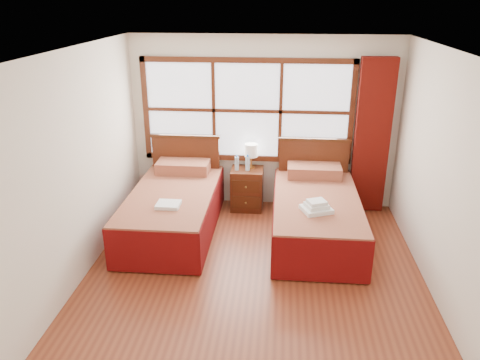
{
  "coord_description": "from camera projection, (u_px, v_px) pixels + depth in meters",
  "views": [
    {
      "loc": [
        0.27,
        -4.64,
        3.11
      ],
      "look_at": [
        -0.22,
        0.7,
        0.98
      ],
      "focal_mm": 35.0,
      "sensor_mm": 36.0,
      "label": 1
    }
  ],
  "objects": [
    {
      "name": "bed_left",
      "position": [
        174.0,
        207.0,
        6.55
      ],
      "size": [
        1.15,
        2.23,
        1.12
      ],
      "color": "#401E0D",
      "rests_on": "floor"
    },
    {
      "name": "wall_right",
      "position": [
        448.0,
        184.0,
        4.82
      ],
      "size": [
        0.0,
        4.5,
        4.5
      ],
      "primitive_type": "plane",
      "rotation": [
        1.57,
        0.0,
        -1.57
      ],
      "color": "silver",
      "rests_on": "floor"
    },
    {
      "name": "lamp",
      "position": [
        251.0,
        151.0,
        7.06
      ],
      "size": [
        0.2,
        0.2,
        0.38
      ],
      "color": "#B48039",
      "rests_on": "nightstand"
    },
    {
      "name": "ceiling",
      "position": [
        256.0,
        52.0,
        4.51
      ],
      "size": [
        4.5,
        4.5,
        0.0
      ],
      "primitive_type": "plane",
      "rotation": [
        3.14,
        0.0,
        0.0
      ],
      "color": "white",
      "rests_on": "wall_back"
    },
    {
      "name": "floor",
      "position": [
        253.0,
        281.0,
        5.47
      ],
      "size": [
        4.5,
        4.5,
        0.0
      ],
      "primitive_type": "plane",
      "color": "brown",
      "rests_on": "ground"
    },
    {
      "name": "nightstand",
      "position": [
        247.0,
        189.0,
        7.21
      ],
      "size": [
        0.48,
        0.48,
        0.64
      ],
      "color": "#4C2110",
      "rests_on": "floor"
    },
    {
      "name": "curtain",
      "position": [
        372.0,
        137.0,
        6.85
      ],
      "size": [
        0.5,
        0.16,
        2.3
      ],
      "primitive_type": "cube",
      "color": "#5B0E09",
      "rests_on": "wall_back"
    },
    {
      "name": "bed_right",
      "position": [
        316.0,
        213.0,
        6.38
      ],
      "size": [
        1.15,
        2.23,
        1.12
      ],
      "color": "#401E0D",
      "rests_on": "floor"
    },
    {
      "name": "bottle_far",
      "position": [
        248.0,
        163.0,
        7.01
      ],
      "size": [
        0.07,
        0.07,
        0.25
      ],
      "color": "silver",
      "rests_on": "nightstand"
    },
    {
      "name": "towels_right",
      "position": [
        316.0,
        207.0,
        5.81
      ],
      "size": [
        0.44,
        0.41,
        0.15
      ],
      "rotation": [
        0.0,
        0.0,
        0.39
      ],
      "color": "white",
      "rests_on": "bed_right"
    },
    {
      "name": "wall_left",
      "position": [
        74.0,
        171.0,
        5.16
      ],
      "size": [
        0.0,
        4.5,
        4.5
      ],
      "primitive_type": "plane",
      "rotation": [
        1.57,
        0.0,
        1.57
      ],
      "color": "silver",
      "rests_on": "floor"
    },
    {
      "name": "bottle_near",
      "position": [
        237.0,
        163.0,
        7.03
      ],
      "size": [
        0.06,
        0.06,
        0.24
      ],
      "color": "silver",
      "rests_on": "nightstand"
    },
    {
      "name": "wall_back",
      "position": [
        264.0,
        123.0,
        7.07
      ],
      "size": [
        4.0,
        0.0,
        4.0
      ],
      "primitive_type": "plane",
      "rotation": [
        1.57,
        0.0,
        0.0
      ],
      "color": "silver",
      "rests_on": "floor"
    },
    {
      "name": "towels_left",
      "position": [
        168.0,
        205.0,
        5.96
      ],
      "size": [
        0.3,
        0.26,
        0.05
      ],
      "rotation": [
        0.0,
        0.0,
        -0.01
      ],
      "color": "white",
      "rests_on": "bed_left"
    },
    {
      "name": "window",
      "position": [
        247.0,
        111.0,
        6.98
      ],
      "size": [
        3.16,
        0.06,
        1.56
      ],
      "color": "white",
      "rests_on": "wall_back"
    }
  ]
}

